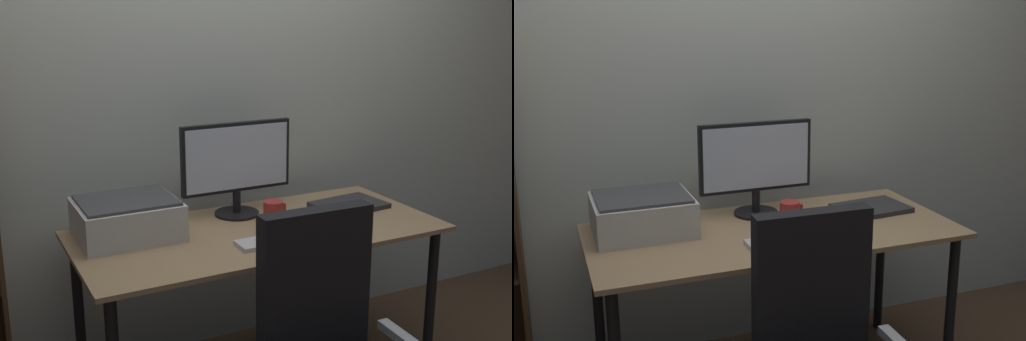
{
  "view_description": "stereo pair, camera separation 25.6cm",
  "coord_description": "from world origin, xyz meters",
  "views": [
    {
      "loc": [
        -1.15,
        -2.23,
        1.64
      ],
      "look_at": [
        -0.02,
        -0.02,
        1.0
      ],
      "focal_mm": 44.2,
      "sensor_mm": 36.0,
      "label": 1
    },
    {
      "loc": [
        -0.92,
        -2.34,
        1.64
      ],
      "look_at": [
        -0.02,
        -0.02,
        1.0
      ],
      "focal_mm": 44.2,
      "sensor_mm": 36.0,
      "label": 2
    }
  ],
  "objects": [
    {
      "name": "coffee_mug",
      "position": [
        0.09,
        0.04,
        0.79
      ],
      "size": [
        0.1,
        0.09,
        0.1
      ],
      "color": "#B72D28",
      "rests_on": "desk"
    },
    {
      "name": "monitor",
      "position": [
        -0.0,
        0.21,
        0.98
      ],
      "size": [
        0.52,
        0.2,
        0.42
      ],
      "color": "black",
      "rests_on": "desk"
    },
    {
      "name": "mouse",
      "position": [
        0.22,
        -0.19,
        0.76
      ],
      "size": [
        0.06,
        0.1,
        0.03
      ],
      "primitive_type": "cube",
      "rotation": [
        0.0,
        0.0,
        0.03
      ],
      "color": "black",
      "rests_on": "desk"
    },
    {
      "name": "back_wall",
      "position": [
        0.0,
        0.52,
        1.3
      ],
      "size": [
        6.4,
        0.1,
        2.6
      ],
      "primitive_type": "cube",
      "color": "beige",
      "rests_on": "ground"
    },
    {
      "name": "laptop",
      "position": [
        0.51,
        0.07,
        0.75
      ],
      "size": [
        0.34,
        0.26,
        0.02
      ],
      "primitive_type": "cube",
      "rotation": [
        0.0,
        0.0,
        0.09
      ],
      "color": "#2D2D30",
      "rests_on": "desk"
    },
    {
      "name": "desk",
      "position": [
        0.0,
        0.0,
        0.65
      ],
      "size": [
        1.54,
        0.71,
        0.74
      ],
      "color": "tan",
      "rests_on": "ground"
    },
    {
      "name": "keyboard",
      "position": [
        -0.03,
        -0.17,
        0.75
      ],
      "size": [
        0.29,
        0.11,
        0.02
      ],
      "primitive_type": "cube",
      "rotation": [
        0.0,
        0.0,
        -0.01
      ],
      "color": "silver",
      "rests_on": "desk"
    },
    {
      "name": "printer",
      "position": [
        -0.52,
        0.15,
        0.82
      ],
      "size": [
        0.4,
        0.34,
        0.16
      ],
      "color": "silver",
      "rests_on": "desk"
    }
  ]
}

